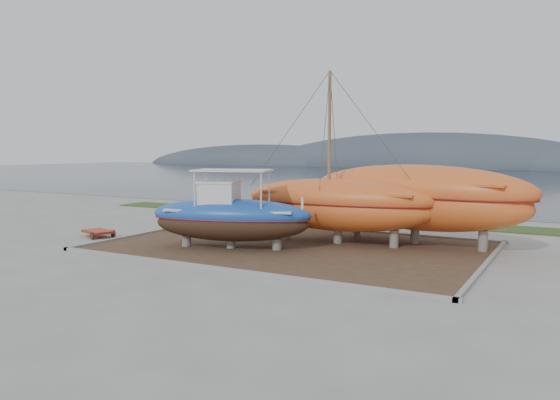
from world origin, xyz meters
The scene contains 11 objects.
ground centered at (0.00, 0.00, 0.00)m, with size 140.00×140.00×0.00m, color gray.
dirt_patch centered at (0.00, 4.00, 0.03)m, with size 18.00×12.00×0.06m, color #422D1E.
curb_frame centered at (0.00, 4.00, 0.07)m, with size 18.60×12.60×0.15m, color gray, non-canonical shape.
grass_strip centered at (0.00, 15.50, 0.04)m, with size 44.00×3.00×0.08m, color #284219.
sea centered at (0.00, 70.00, 0.00)m, with size 260.00×100.00×0.04m, color black, non-canonical shape.
mountain_ridge centered at (0.00, 125.00, 0.00)m, with size 200.00×36.00×20.00m, color #333D49, non-canonical shape.
blue_caique centered at (-2.37, 2.04, 1.97)m, with size 7.93×2.48×3.82m, color #1C4FAF, non-canonical shape.
white_dinghy centered at (-7.90, 5.87, 0.63)m, with size 3.83×1.43×1.15m, color white, non-canonical shape.
orange_sailboat centered at (1.64, 5.84, 4.42)m, with size 10.08×2.97×8.72m, color #E15C22, non-canonical shape.
orange_bare_hull centered at (5.11, 7.65, 2.01)m, with size 11.93×3.58×3.91m, color #E15C22, non-canonical shape.
red_trailer centered at (-10.85, 1.45, 0.19)m, with size 2.68×1.34×0.38m, color #A82913, non-canonical shape.
Camera 1 is at (12.47, -19.72, 4.92)m, focal length 35.00 mm.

